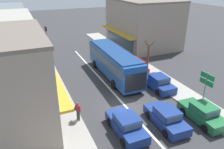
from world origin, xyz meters
The scene contains 18 objects.
ground_plane centered at (0.00, 0.00, 0.00)m, with size 140.00×140.00×0.00m, color #353538.
lane_centre_line centered at (0.00, 4.00, 0.00)m, with size 0.20×28.00×0.01m, color silver.
sidewalk_left centered at (-6.80, 6.00, 0.07)m, with size 5.20×44.00×0.14m, color #A39E96.
kerb_right centered at (6.20, 6.00, 0.06)m, with size 2.80×44.00×0.12m, color #A39E96.
shopfront_far_end centered at (-10.18, 19.81, 3.57)m, with size 8.05×8.39×7.16m.
building_right_far centered at (11.48, 16.96, 3.79)m, with size 9.57×11.86×7.59m.
city_bus centered at (1.73, 6.75, 1.88)m, with size 2.91×10.91×3.23m.
sedan_queue_gap_filler centered at (-1.59, -3.09, 0.66)m, with size 1.90×4.20×1.47m.
sedan_queue_far_back centered at (1.68, -3.51, 0.66)m, with size 2.01×4.26×1.47m.
parked_sedan_kerb_front centered at (4.73, -4.17, 0.66)m, with size 1.97×4.24×1.47m.
parked_sedan_kerb_second centered at (4.71, 1.98, 0.66)m, with size 1.94×4.22×1.47m.
parked_wagon_kerb_third centered at (4.61, 7.10, 0.75)m, with size 2.06×4.56×1.58m.
parked_sedan_kerb_rear centered at (4.42, 12.50, 0.66)m, with size 1.90×4.20×1.47m.
traffic_light_downstreet centered at (-4.12, 18.21, 2.85)m, with size 0.33×0.24×4.20m.
directional_road_sign centered at (5.80, -3.04, 2.70)m, with size 0.10×1.40×3.60m.
street_tree_right centered at (6.35, 6.74, 1.89)m, with size 1.53×1.65×3.88m.
pedestrian_with_handbag_near centered at (-4.51, -0.30, 1.07)m, with size 0.48×0.62×1.63m.
pedestrian_browsing_midblock centered at (-5.17, 7.34, 1.07)m, with size 0.36×0.52×1.63m.
Camera 1 is at (-7.83, -14.86, 10.65)m, focal length 35.00 mm.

